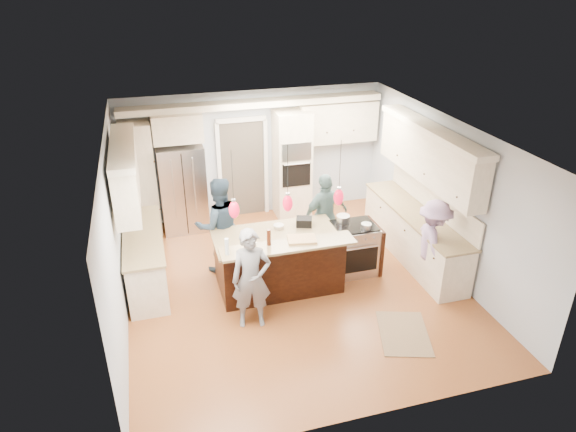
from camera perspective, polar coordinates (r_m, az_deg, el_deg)
The scene contains 23 objects.
ground_plane at distance 8.92m, azimuth 0.62°, elevation -7.61°, with size 6.00×6.00×0.00m, color #A5612D.
room_shell at distance 8.05m, azimuth 0.68°, elevation 3.21°, with size 5.54×6.04×2.72m.
refrigerator at distance 10.57m, azimuth -11.58°, elevation 3.05°, with size 0.90×0.70×1.80m, color #B7B7BC.
oven_column at distance 10.87m, azimuth 0.46°, elevation 5.69°, with size 0.72×0.69×2.30m.
back_upper_cabinets at distance 10.48m, azimuth -7.62°, elevation 7.68°, with size 5.30×0.61×2.54m.
right_counter_run at distance 9.53m, azimuth 14.37°, elevation 1.14°, with size 0.64×3.10×2.51m.
left_cabinets at distance 8.82m, azimuth -16.30°, elevation -1.23°, with size 0.64×2.30×2.51m.
kitchen_island at distance 8.66m, azimuth -1.08°, elevation -4.94°, with size 2.10×1.46×1.12m.
island_range at distance 9.14m, azimuth 7.38°, elevation -3.55°, with size 0.82×0.71×0.92m.
pendant_lights at distance 7.54m, azimuth -0.04°, elevation 1.45°, with size 1.75×0.15×1.03m.
person_bar_end at distance 7.62m, azimuth -4.10°, elevation -6.99°, with size 0.58×0.38×1.60m, color slate.
person_far_left at distance 8.99m, azimuth -7.64°, elevation -1.05°, with size 0.85×0.66×1.76m, color #283C4F.
person_far_right at distance 9.45m, azimuth 4.15°, elevation 0.05°, with size 0.95×0.39×1.61m, color slate.
person_range_side at distance 8.91m, azimuth 15.75°, elevation -2.93°, with size 1.00×0.57×1.54m, color #A182AF.
floor_rug at distance 8.05m, azimuth 12.73°, elevation -12.59°, with size 0.71×1.04×0.01m, color #937050.
water_bottle at distance 7.56m, azimuth -6.81°, elevation -3.40°, with size 0.06×0.06×0.26m, color silver.
beer_bottle_a at distance 7.64m, azimuth -4.55°, elevation -2.93°, with size 0.07×0.07×0.27m, color #41190B.
beer_bottle_b at distance 7.66m, azimuth -4.73°, elevation -3.09°, with size 0.05×0.05×0.21m, color #41190B.
beer_bottle_c at distance 7.76m, azimuth -2.15°, elevation -2.38°, with size 0.07×0.07×0.26m, color #41190B.
drink_can at distance 7.65m, azimuth -3.79°, elevation -3.41°, with size 0.07×0.07×0.14m, color #B7B7BC.
cutting_board at distance 7.94m, azimuth 1.55°, elevation -2.59°, with size 0.44×0.31×0.03m, color tan.
pot_large at distance 8.94m, azimuth 6.13°, elevation -0.34°, with size 0.23×0.23×0.14m, color #B7B7BC.
pot_small at distance 8.81m, azimuth 8.69°, elevation -1.11°, with size 0.18×0.18×0.09m, color #B7B7BC.
Camera 1 is at (-2.12, -7.09, 4.97)m, focal length 32.00 mm.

